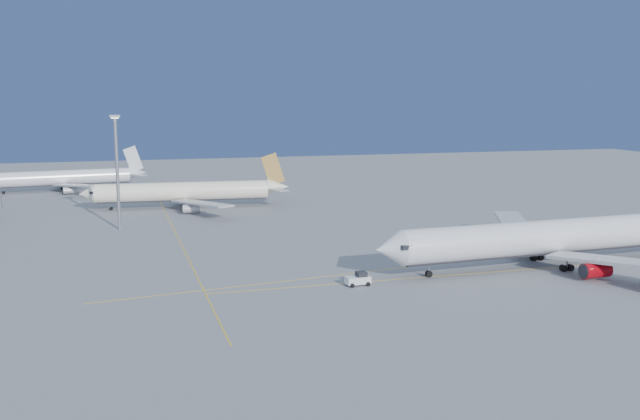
{
  "coord_description": "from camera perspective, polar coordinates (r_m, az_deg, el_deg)",
  "views": [
    {
      "loc": [
        -54.09,
        -129.55,
        32.46
      ],
      "look_at": [
        -8.99,
        23.92,
        7.0
      ],
      "focal_mm": 40.0,
      "sensor_mm": 36.0,
      "label": 1
    }
  ],
  "objects": [
    {
      "name": "airliner_etihad",
      "position": [
        213.56,
        -10.56,
        1.46
      ],
      "size": [
        61.12,
        56.32,
        15.94
      ],
      "rotation": [
        0.0,
        0.0,
        -0.07
      ],
      "color": "white",
      "rests_on": "ground"
    },
    {
      "name": "airliner_third",
      "position": [
        263.71,
        -19.7,
        2.44
      ],
      "size": [
        56.3,
        51.47,
        15.11
      ],
      "rotation": [
        0.0,
        0.0,
        0.14
      ],
      "color": "white",
      "rests_on": "ground"
    },
    {
      "name": "ground",
      "position": [
        144.09,
        6.14,
        -4.03
      ],
      "size": [
        500.0,
        500.0,
        0.0
      ],
      "primitive_type": "plane",
      "color": "slate",
      "rests_on": "ground"
    },
    {
      "name": "light_mast",
      "position": [
        181.04,
        -15.95,
        3.67
      ],
      "size": [
        2.43,
        2.43,
        28.14
      ],
      "color": "gray",
      "rests_on": "ground"
    },
    {
      "name": "taxiway_lines",
      "position": [
        145.15,
        -0.21,
        -3.87
      ],
      "size": [
        118.86,
        140.0,
        0.02
      ],
      "color": "yellow",
      "rests_on": "ground"
    },
    {
      "name": "airliner_virgin",
      "position": [
        145.2,
        18.28,
        -2.07
      ],
      "size": [
        75.49,
        67.73,
        18.62
      ],
      "rotation": [
        0.0,
        0.0,
        0.06
      ],
      "color": "white",
      "rests_on": "ground"
    },
    {
      "name": "pushback_tug",
      "position": [
        124.62,
        3.1,
        -5.54
      ],
      "size": [
        4.36,
        2.8,
        2.39
      ],
      "rotation": [
        0.0,
        0.0,
        0.05
      ],
      "color": "white",
      "rests_on": "ground"
    }
  ]
}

